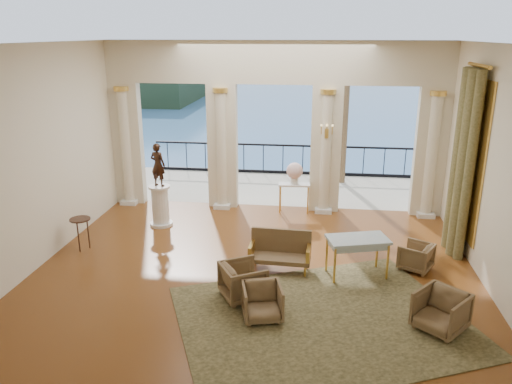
# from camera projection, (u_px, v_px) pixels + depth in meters

# --- Properties ---
(floor) EXTENTS (9.00, 9.00, 0.00)m
(floor) POSITION_uv_depth(u_px,v_px,m) (255.00, 269.00, 10.36)
(floor) COLOR #45270D
(floor) RESTS_ON ground
(room_walls) EXTENTS (9.00, 9.00, 9.00)m
(room_walls) POSITION_uv_depth(u_px,v_px,m) (246.00, 144.00, 8.43)
(room_walls) COLOR white
(room_walls) RESTS_ON ground
(arcade) EXTENTS (9.00, 0.56, 4.50)m
(arcade) POSITION_uv_depth(u_px,v_px,m) (274.00, 116.00, 13.18)
(arcade) COLOR beige
(arcade) RESTS_ON ground
(terrace) EXTENTS (10.00, 3.60, 0.10)m
(terrace) POSITION_uv_depth(u_px,v_px,m) (279.00, 188.00, 15.85)
(terrace) COLOR #AFA894
(terrace) RESTS_ON ground
(balustrade) EXTENTS (9.00, 0.06, 1.03)m
(balustrade) POSITION_uv_depth(u_px,v_px,m) (283.00, 162.00, 17.22)
(balustrade) COLOR black
(balustrade) RESTS_ON terrace
(palm_tree) EXTENTS (2.00, 2.00, 4.50)m
(palm_tree) POSITION_uv_depth(u_px,v_px,m) (349.00, 53.00, 15.10)
(palm_tree) COLOR #4C3823
(palm_tree) RESTS_ON terrace
(headland) EXTENTS (22.00, 18.00, 6.00)m
(headland) POSITION_uv_depth(u_px,v_px,m) (128.00, 82.00, 81.04)
(headland) COLOR black
(headland) RESTS_ON sea
(sea) EXTENTS (160.00, 160.00, 0.00)m
(sea) POSITION_uv_depth(u_px,v_px,m) (311.00, 113.00, 68.85)
(sea) COLOR #26618F
(sea) RESTS_ON ground
(curtain) EXTENTS (0.33, 1.40, 4.09)m
(curtain) POSITION_uv_depth(u_px,v_px,m) (463.00, 163.00, 10.64)
(curtain) COLOR brown
(curtain) RESTS_ON ground
(window_frame) EXTENTS (0.04, 1.60, 3.40)m
(window_frame) POSITION_uv_depth(u_px,v_px,m) (473.00, 160.00, 10.59)
(window_frame) COLOR gold
(window_frame) RESTS_ON room_walls
(wall_sconce) EXTENTS (0.30, 0.11, 0.33)m
(wall_sconce) POSITION_uv_depth(u_px,v_px,m) (327.00, 132.00, 12.82)
(wall_sconce) COLOR gold
(wall_sconce) RESTS_ON arcade
(rug) EXTENTS (5.80, 5.26, 0.02)m
(rug) POSITION_uv_depth(u_px,v_px,m) (322.00, 320.00, 8.49)
(rug) COLOR #2A2C18
(rug) RESTS_ON ground
(armchair_a) EXTENTS (0.79, 0.76, 0.68)m
(armchair_a) POSITION_uv_depth(u_px,v_px,m) (262.00, 300.00, 8.48)
(armchair_a) COLOR #4A341D
(armchair_a) RESTS_ON ground
(armchair_b) EXTENTS (1.00, 0.99, 0.75)m
(armchair_b) POSITION_uv_depth(u_px,v_px,m) (441.00, 309.00, 8.13)
(armchair_b) COLOR #4A341D
(armchair_b) RESTS_ON ground
(armchair_c) EXTENTS (0.79, 0.80, 0.62)m
(armchair_c) POSITION_uv_depth(u_px,v_px,m) (416.00, 255.00, 10.25)
(armchair_c) COLOR #4A341D
(armchair_c) RESTS_ON ground
(armchair_d) EXTENTS (0.96, 0.98, 0.75)m
(armchair_d) POSITION_uv_depth(u_px,v_px,m) (243.00, 279.00, 9.12)
(armchair_d) COLOR #4A341D
(armchair_d) RESTS_ON ground
(settee) EXTENTS (1.27, 0.58, 0.83)m
(settee) POSITION_uv_depth(u_px,v_px,m) (280.00, 251.00, 10.24)
(settee) COLOR #4A341D
(settee) RESTS_ON ground
(game_table) EXTENTS (1.32, 0.95, 0.81)m
(game_table) POSITION_uv_depth(u_px,v_px,m) (358.00, 242.00, 9.86)
(game_table) COLOR #A5C1CE
(game_table) RESTS_ON ground
(pedestal) EXTENTS (0.57, 0.57, 1.05)m
(pedestal) POSITION_uv_depth(u_px,v_px,m) (160.00, 206.00, 12.55)
(pedestal) COLOR silver
(pedestal) RESTS_ON ground
(statue) EXTENTS (0.45, 0.36, 1.08)m
(statue) POSITION_uv_depth(u_px,v_px,m) (158.00, 165.00, 12.22)
(statue) COLOR #301E15
(statue) RESTS_ON pedestal
(console_table) EXTENTS (0.87, 0.38, 0.80)m
(console_table) POSITION_uv_depth(u_px,v_px,m) (294.00, 189.00, 13.44)
(console_table) COLOR silver
(console_table) RESTS_ON ground
(urn) EXTENTS (0.44, 0.44, 0.58)m
(urn) POSITION_uv_depth(u_px,v_px,m) (295.00, 172.00, 13.29)
(urn) COLOR white
(urn) RESTS_ON console_table
(side_table) EXTENTS (0.45, 0.45, 0.74)m
(side_table) POSITION_uv_depth(u_px,v_px,m) (80.00, 223.00, 11.11)
(side_table) COLOR black
(side_table) RESTS_ON ground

